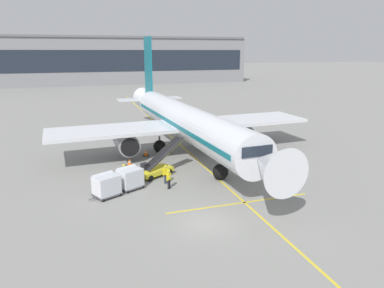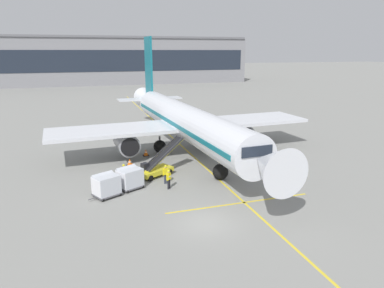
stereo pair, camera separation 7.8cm
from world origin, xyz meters
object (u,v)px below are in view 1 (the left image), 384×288
Objects in this scene: baggage_cart_second at (106,185)px; ground_crew_marshaller at (124,172)px; ground_crew_wingwalker at (166,173)px; safety_cone_engine_keepout at (130,162)px; belt_loader at (157,166)px; parked_airplane at (184,121)px; safety_cone_wingtip at (146,153)px; baggage_cart_lead at (130,178)px; ground_crew_by_loader at (129,180)px; safety_cone_nose_mark at (132,166)px; ground_crew_by_carts at (169,178)px.

baggage_cart_second reaches higher than ground_crew_marshaller.
baggage_cart_second reaches higher than ground_crew_wingwalker.
belt_loader is at bearing -60.22° from safety_cone_engine_keepout.
safety_cone_engine_keepout is (2.91, 7.27, -0.62)m from baggage_cart_second.
parked_airplane is at bearing 47.19° from baggage_cart_second.
ground_crew_wingwalker is at bearing -89.28° from safety_cone_wingtip.
parked_airplane is 14.37× the size of baggage_cart_lead.
belt_loader reaches higher than ground_crew_by_loader.
ground_crew_by_loader is 6.85m from safety_cone_engine_keepout.
parked_airplane is at bearing 25.59° from safety_cone_engine_keepout.
ground_crew_wingwalker is 5.28m from safety_cone_nose_mark.
ground_crew_by_carts is 6.45m from safety_cone_nose_mark.
safety_cone_wingtip is at bearing 90.44° from ground_crew_by_carts.
belt_loader is at bearing 36.13° from baggage_cart_second.
ground_crew_by_carts is 1.29m from ground_crew_wingwalker.
parked_airplane is 50.94× the size of safety_cone_engine_keepout.
ground_crew_wingwalker is at bearing 13.64° from baggage_cart_second.
baggage_cart_second is 3.64× the size of safety_cone_wingtip.
baggage_cart_lead is 3.23m from ground_crew_wingwalker.
ground_crew_marshaller is 3.58m from safety_cone_nose_mark.
ground_crew_by_loader is 2.28× the size of safety_cone_wingtip.
belt_loader is 7.17× the size of safety_cone_nose_mark.
baggage_cart_lead is at bearing -97.85° from safety_cone_engine_keepout.
safety_cone_wingtip is (-0.11, 9.13, -0.63)m from ground_crew_wingwalker.
ground_crew_marshaller is 2.22× the size of safety_cone_engine_keepout.
ground_crew_by_loader is 10.42m from safety_cone_wingtip.
ground_crew_by_carts is 10.44m from safety_cone_wingtip.
baggage_cart_second is at bearing -151.76° from baggage_cart_lead.
belt_loader is at bearing -49.52° from safety_cone_nose_mark.
baggage_cart_second reaches higher than safety_cone_wingtip.
safety_cone_engine_keepout is at bearing 107.81° from ground_crew_by_carts.
belt_loader reaches higher than ground_crew_marshaller.
safety_cone_engine_keepout is at bearing -154.41° from parked_airplane.
safety_cone_nose_mark is at bearing 79.34° from ground_crew_by_loader.
safety_cone_wingtip is (3.22, 9.89, -0.63)m from ground_crew_by_loader.
baggage_cart_second reaches higher than ground_crew_by_loader.
belt_loader is 6.52× the size of safety_cone_engine_keepout.
safety_cone_wingtip is at bearing 90.72° from ground_crew_wingwalker.
parked_airplane is 11.82m from ground_crew_by_carts.
belt_loader reaches higher than safety_cone_nose_mark.
baggage_cart_lead is 5.01m from safety_cone_nose_mark.
baggage_cart_second is 1.60× the size of ground_crew_marshaller.
baggage_cart_second is at bearing -116.51° from safety_cone_nose_mark.
ground_crew_by_carts reaches higher than safety_cone_wingtip.
ground_crew_wingwalker is 2.44× the size of safety_cone_nose_mark.
baggage_cart_lead reaches higher than ground_crew_marshaller.
belt_loader is 2.94× the size of ground_crew_wingwalker.
belt_loader is 1.84× the size of baggage_cart_second.
safety_cone_engine_keepout is (-2.38, 5.99, -0.62)m from ground_crew_wingwalker.
ground_crew_wingwalker is at bearing 88.44° from ground_crew_by_carts.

